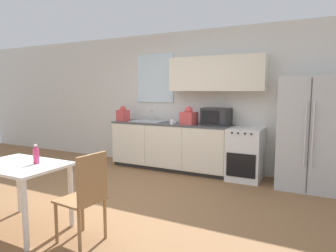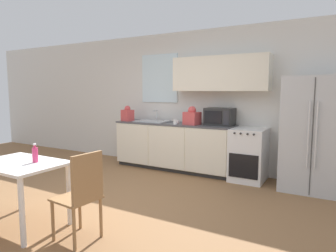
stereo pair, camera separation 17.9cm
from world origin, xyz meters
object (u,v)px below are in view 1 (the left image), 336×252
at_px(oven_range, 245,154).
at_px(coffee_mug, 172,122).
at_px(microwave, 216,116).
at_px(refrigerator, 310,133).
at_px(dining_table, 20,175).
at_px(dining_chair_side, 87,192).
at_px(drink_bottle, 36,156).

relative_size(oven_range, coffee_mug, 8.36).
xyz_separation_m(microwave, coffee_mug, (-0.75, -0.31, -0.11)).
height_order(refrigerator, dining_table, refrigerator).
height_order(refrigerator, microwave, refrigerator).
distance_m(oven_range, coffee_mug, 1.43).
xyz_separation_m(refrigerator, dining_chair_side, (-1.88, -2.94, -0.34)).
bearing_deg(drink_bottle, dining_table, -149.64).
height_order(refrigerator, coffee_mug, refrigerator).
distance_m(oven_range, dining_table, 3.53).
height_order(dining_chair_side, drink_bottle, drink_bottle).
xyz_separation_m(oven_range, drink_bottle, (-1.61, -2.96, 0.38)).
bearing_deg(coffee_mug, dining_table, -98.98).
bearing_deg(dining_chair_side, oven_range, -11.65).
bearing_deg(coffee_mug, oven_range, 8.61).
relative_size(microwave, drink_bottle, 2.35).
bearing_deg(microwave, dining_chair_side, -95.83).
relative_size(microwave, coffee_mug, 4.67).
relative_size(microwave, dining_table, 0.50).
height_order(refrigerator, dining_chair_side, refrigerator).
height_order(microwave, drink_bottle, microwave).
relative_size(dining_table, drink_bottle, 4.74).
xyz_separation_m(microwave, dining_chair_side, (-0.31, -3.08, -0.54)).
distance_m(coffee_mug, dining_table, 2.91).
bearing_deg(dining_table, microwave, 69.22).
relative_size(oven_range, drink_bottle, 4.21).
height_order(microwave, coffee_mug, microwave).
xyz_separation_m(refrigerator, microwave, (-1.57, 0.14, 0.19)).
bearing_deg(oven_range, coffee_mug, -171.39).
distance_m(oven_range, microwave, 0.85).
bearing_deg(coffee_mug, microwave, 22.23).
bearing_deg(refrigerator, dining_table, -132.51).
relative_size(microwave, dining_chair_side, 0.54).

